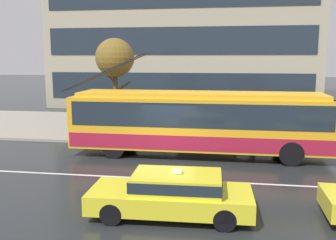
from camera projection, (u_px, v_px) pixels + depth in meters
ground_plane at (164, 170)px, 15.31m from camera, size 160.00×160.00×0.00m
sidewalk_slab at (187, 128)px, 24.18m from camera, size 80.00×10.00×0.14m
lane_centre_line at (159, 179)px, 14.14m from camera, size 72.00×0.14×0.01m
trolleybus at (199, 121)px, 17.31m from camera, size 12.42×2.54×4.79m
taxi_oncoming_near at (173, 192)px, 10.75m from camera, size 4.69×1.97×1.39m
bus_shelter at (201, 105)px, 20.74m from camera, size 4.00×1.67×2.40m
pedestrian_at_shelter at (290, 121)px, 20.56m from camera, size 0.51×0.51×1.59m
pedestrian_approaching_curb at (256, 111)px, 19.57m from camera, size 1.44×1.44×2.02m
pedestrian_walking_past at (237, 112)px, 19.80m from camera, size 1.09×1.09×2.03m
pedestrian_waiting_by_pole at (127, 110)px, 21.01m from camera, size 1.18×1.18×1.91m
street_tree_bare at (115, 59)px, 20.83m from camera, size 2.16×2.16×5.46m
office_tower_corner_left at (185, 2)px, 36.24m from camera, size 24.41×11.24×19.65m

